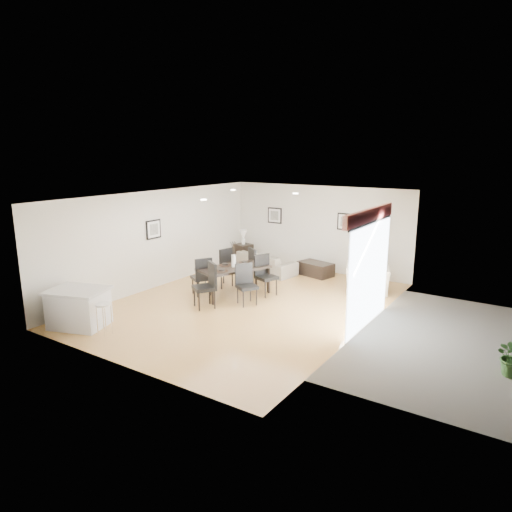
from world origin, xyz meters
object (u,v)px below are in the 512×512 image
Objects in this scene: armchair at (367,279)px; dining_chair_head at (208,283)px; dining_chair_enear at (245,282)px; bar_stool at (103,308)px; dining_chair_wnear at (202,274)px; kitchen_island at (79,308)px; side_table at (244,254)px; dining_table at (234,270)px; dining_chair_foot at (256,264)px; sofa at (264,263)px; coffee_table at (316,269)px; dining_chair_wfar at (224,265)px; dining_chair_efar at (264,272)px.

armchair is 1.02× the size of dining_chair_head.
dining_chair_enear is (-2.23, -2.57, 0.20)m from armchair.
armchair is at bearing 58.63° from bar_stool.
dining_chair_wnear is 3.28m from kitchen_island.
dining_chair_enear reaches higher than side_table.
dining_table reaches higher than bar_stool.
armchair reaches higher than bar_stool.
bar_stool is at bearing -80.51° from side_table.
dining_chair_head is 1.05× the size of dining_chair_foot.
dining_chair_wnear is at bearing 125.16° from dining_chair_enear.
sofa is at bearing -26.98° from side_table.
dining_table is at bearing 79.71° from bar_stool.
dining_chair_enear is at bearing -81.29° from coffee_table.
dining_chair_wnear is at bearing 98.44° from sofa.
sofa is 1.36m from side_table.
dining_chair_head is 2.97m from kitchen_island.
side_table reaches higher than coffee_table.
sofa is 1.63m from coffee_table.
dining_chair_enear is 0.91× the size of dining_chair_head.
dining_chair_wfar reaches higher than coffee_table.
armchair reaches higher than side_table.
dining_chair_enear is 0.90m from dining_chair_efar.
dining_chair_foot is at bearing 55.73° from dining_chair_enear.
dining_chair_efar is (1.29, 0.05, -0.03)m from dining_chair_wfar.
dining_chair_wnear is 1.64m from dining_chair_efar.
bar_stool reaches higher than coffee_table.
sofa is at bearing 132.59° from dining_chair_head.
bar_stool is (-0.61, -4.82, -0.01)m from dining_chair_foot.
dining_table reaches higher than side_table.
dining_chair_wnear is 1.00× the size of coffee_table.
dining_chair_efar is (1.21, -1.90, 0.28)m from sofa.
dining_chair_head is at bearing 77.42° from dining_chair_wnear.
dining_chair_head reaches higher than dining_table.
coffee_table is (1.54, 0.55, -0.11)m from sofa.
dining_chair_enear is 3.38m from coffee_table.
side_table is (-1.12, 3.51, -0.24)m from dining_chair_wnear.
armchair reaches higher than sofa.
coffee_table is (0.92, 4.08, -0.42)m from dining_chair_head.
kitchen_island is at bearing 14.59° from dining_chair_wnear.
dining_chair_efar is (-0.01, 0.90, 0.03)m from dining_chair_enear.
dining_chair_enear is 0.71× the size of kitchen_island.
sofa is 2.27m from dining_chair_efar.
dining_chair_foot is 1.57× the size of bar_stool.
dining_chair_wnear is 0.92× the size of dining_chair_head.
dining_chair_wfar is at bearing -66.08° from side_table.
dining_table is 3.52m from side_table.
armchair is at bearing -33.66° from dining_chair_efar.
dining_table is at bearing 146.80° from dining_chair_efar.
dining_chair_wfar is 1.06× the size of dining_chair_foot.
dining_chair_efar is 3.51m from side_table.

